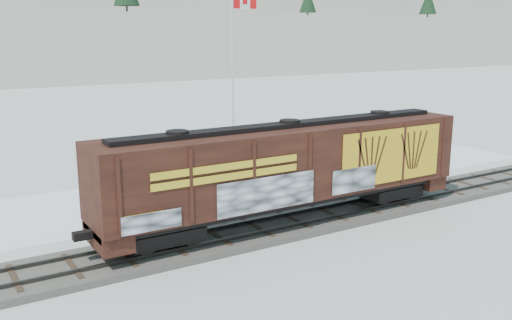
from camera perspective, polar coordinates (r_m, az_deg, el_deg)
ground at (r=27.49m, az=7.27°, el=-5.82°), size 500.00×500.00×0.00m
rail_track at (r=27.44m, az=7.27°, el=-5.53°), size 50.00×3.40×0.43m
parking_strip at (r=33.39m, az=-0.82°, el=-2.35°), size 40.00×8.00×0.03m
hopper_railcar at (r=25.34m, az=3.34°, el=-0.56°), size 17.74×3.06×4.39m
flagpole at (r=38.22m, az=-2.18°, el=5.93°), size 2.30×0.90×11.36m
car_silver at (r=32.25m, az=-5.79°, el=-1.68°), size 4.10×1.86×1.37m
car_white at (r=32.79m, az=3.01°, el=-1.20°), size 5.06×2.87×1.58m
car_dark at (r=37.90m, az=12.24°, el=0.43°), size 5.81×3.34×1.58m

